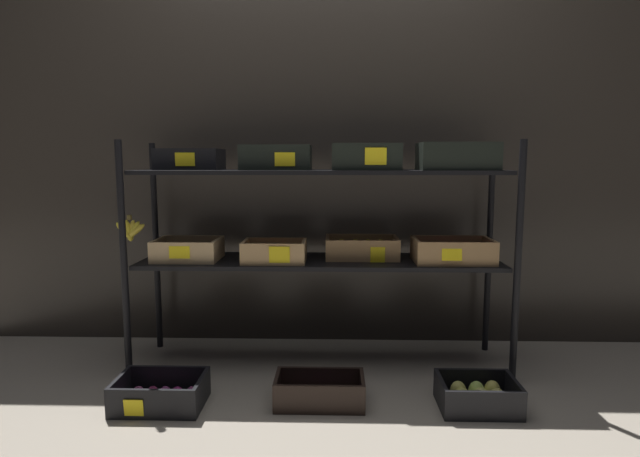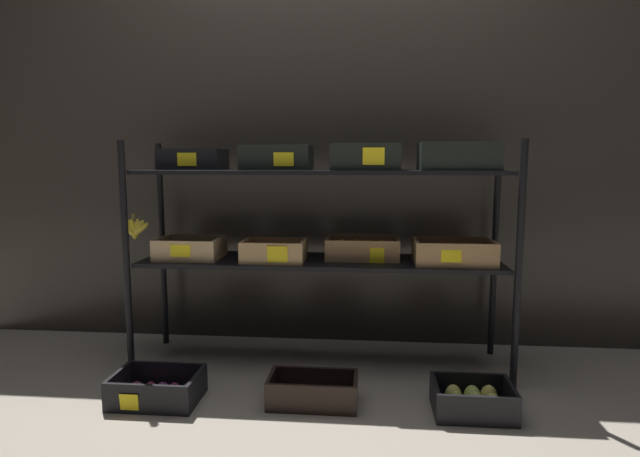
# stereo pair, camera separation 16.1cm
# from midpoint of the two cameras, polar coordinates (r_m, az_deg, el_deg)

# --- Properties ---
(ground_plane) EXTENTS (10.00, 10.00, 0.00)m
(ground_plane) POSITION_cam_midpoint_polar(r_m,az_deg,el_deg) (2.72, -1.75, -14.74)
(ground_plane) COLOR gray
(storefront_wall) EXTENTS (4.21, 0.12, 2.05)m
(storefront_wall) POSITION_cam_midpoint_polar(r_m,az_deg,el_deg) (2.94, -1.36, 7.39)
(storefront_wall) COLOR #2D2823
(storefront_wall) RESTS_ON ground_plane
(display_rack) EXTENTS (1.94, 0.47, 1.13)m
(display_rack) POSITION_cam_midpoint_polar(r_m,az_deg,el_deg) (2.53, -1.40, 1.60)
(display_rack) COLOR black
(display_rack) RESTS_ON ground_plane
(crate_ground_plum) EXTENTS (0.37, 0.26, 0.13)m
(crate_ground_plum) POSITION_cam_midpoint_polar(r_m,az_deg,el_deg) (2.40, -19.24, -17.19)
(crate_ground_plum) COLOR black
(crate_ground_plum) RESTS_ON ground_plane
(crate_ground_left_plum) EXTENTS (0.38, 0.20, 0.12)m
(crate_ground_left_plum) POSITION_cam_midpoint_polar(r_m,az_deg,el_deg) (2.30, -2.16, -17.91)
(crate_ground_left_plum) COLOR black
(crate_ground_left_plum) RESTS_ON ground_plane
(crate_ground_pear) EXTENTS (0.32, 0.24, 0.13)m
(crate_ground_pear) POSITION_cam_midpoint_polar(r_m,az_deg,el_deg) (2.33, 15.14, -17.56)
(crate_ground_pear) COLOR black
(crate_ground_pear) RESTS_ON ground_plane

